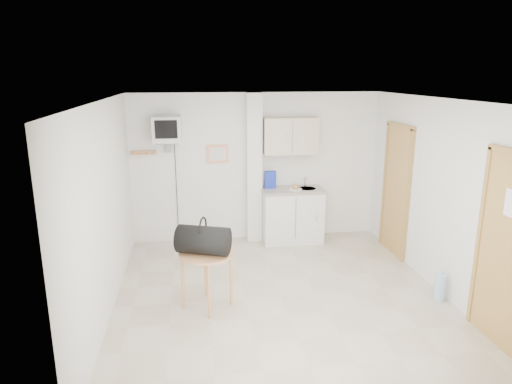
{
  "coord_description": "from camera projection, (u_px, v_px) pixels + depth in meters",
  "views": [
    {
      "loc": [
        -1.07,
        -5.28,
        2.8
      ],
      "look_at": [
        -0.24,
        0.6,
        1.25
      ],
      "focal_mm": 32.0,
      "sensor_mm": 36.0,
      "label": 1
    }
  ],
  "objects": [
    {
      "name": "room_envelope",
      "position": [
        300.0,
        179.0,
        5.64
      ],
      "size": [
        4.24,
        4.54,
        2.55
      ],
      "color": "white",
      "rests_on": "ground"
    },
    {
      "name": "crt_television",
      "position": [
        167.0,
        130.0,
        7.16
      ],
      "size": [
        0.44,
        0.45,
        2.15
      ],
      "color": "slate",
      "rests_on": "ground"
    },
    {
      "name": "duffel_bag",
      "position": [
        203.0,
        240.0,
        5.41
      ],
      "size": [
        0.7,
        0.53,
        0.46
      ],
      "rotation": [
        0.0,
        0.0,
        -0.36
      ],
      "color": "black",
      "rests_on": "round_table"
    },
    {
      "name": "water_bottle",
      "position": [
        440.0,
        287.0,
        5.77
      ],
      "size": [
        0.13,
        0.13,
        0.4
      ],
      "color": "#A0BEDD",
      "rests_on": "ground"
    },
    {
      "name": "round_table",
      "position": [
        207.0,
        259.0,
        5.5
      ],
      "size": [
        0.67,
        0.67,
        0.71
      ],
      "rotation": [
        0.0,
        0.0,
        0.03
      ],
      "color": "#B8834C",
      "rests_on": "ground"
    },
    {
      "name": "ground",
      "position": [
        280.0,
        296.0,
        5.91
      ],
      "size": [
        4.5,
        4.5,
        0.0
      ],
      "primitive_type": "plane",
      "color": "#BCB097",
      "rests_on": "ground"
    },
    {
      "name": "kitchenette",
      "position": [
        292.0,
        195.0,
        7.71
      ],
      "size": [
        1.03,
        0.58,
        2.1
      ],
      "color": "silver",
      "rests_on": "ground"
    }
  ]
}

